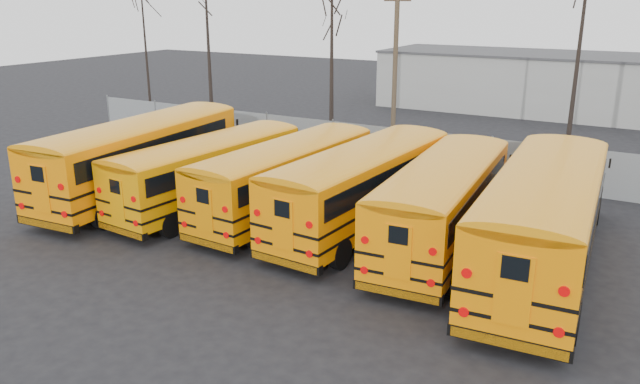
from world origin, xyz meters
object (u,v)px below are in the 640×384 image
Objects in this scene: bus_c at (289,172)px; bus_e at (445,196)px; bus_a at (144,151)px; bus_d at (365,180)px; bus_f at (545,211)px; bus_b at (212,166)px; utility_pole_left at (395,69)px.

bus_e is at bearing 2.16° from bus_c.
bus_a is 9.54m from bus_d.
bus_f is (3.22, -0.58, 0.21)m from bus_e.
bus_f reaches higher than bus_b.
utility_pole_left reaches higher than bus_b.
bus_b is 13.47m from utility_pole_left.
utility_pole_left is (-1.16, 12.41, 2.57)m from bus_c.
bus_a is 1.14× the size of bus_c.
utility_pole_left is at bearing 112.59° from bus_d.
bus_d is 0.91× the size of bus_f.
bus_f is (9.29, -0.67, 0.27)m from bus_c.
bus_c is 3.07m from bus_d.
bus_f reaches higher than bus_c.
bus_c is at bearing 172.14° from bus_f.
bus_b is 0.85× the size of bus_f.
utility_pole_left is at bearing 64.22° from bus_a.
bus_f is (6.23, -0.83, 0.18)m from bus_d.
bus_d is 13.19m from utility_pole_left.
bus_d is 1.02× the size of bus_e.
utility_pole_left reaches higher than bus_a.
bus_a is 15.71m from bus_f.
bus_a is at bearing -168.83° from bus_c.
bus_f is at bearing 4.63° from bus_b.
bus_e is at bearing 166.09° from bus_f.
bus_e is at bearing 8.22° from bus_b.
bus_c is (6.42, 0.92, -0.23)m from bus_a.
bus_e is (12.49, 0.83, -0.17)m from bus_a.
bus_d is at bearing 12.30° from bus_b.
utility_pole_left is at bearing 115.70° from bus_e.
bus_e is at bearing -61.25° from utility_pole_left.
bus_e is (3.01, -0.26, -0.03)m from bus_d.
bus_f is at bearing -14.51° from bus_e.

